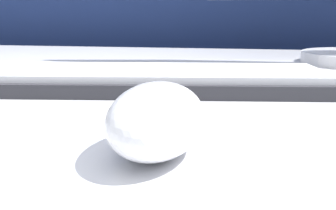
# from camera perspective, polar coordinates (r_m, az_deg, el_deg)

# --- Properties ---
(partition_panel) EXTENTS (5.00, 0.03, 1.46)m
(partition_panel) POSITION_cam_1_polar(r_m,az_deg,el_deg) (1.15, 9.64, 6.88)
(partition_panel) COLOR navy
(partition_panel) RESTS_ON ground_plane
(computer_mouse_near) EXTENTS (0.07, 0.10, 0.05)m
(computer_mouse_near) POSITION_cam_1_polar(r_m,az_deg,el_deg) (0.26, -1.13, -2.09)
(computer_mouse_near) COLOR white
(computer_mouse_near) RESTS_ON desk
(keyboard) EXTENTS (0.47, 0.19, 0.02)m
(keyboard) POSITION_cam_1_polar(r_m,az_deg,el_deg) (0.48, -2.98, 3.80)
(keyboard) COLOR #28282D
(keyboard) RESTS_ON desk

